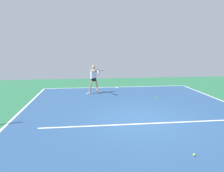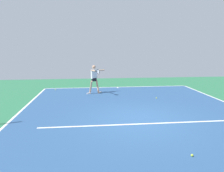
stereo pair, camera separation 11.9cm
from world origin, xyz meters
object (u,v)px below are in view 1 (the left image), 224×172
at_px(tennis_ball_near_service_line, 194,155).
at_px(tennis_ball_near_player, 55,90).
at_px(tennis_ball_centre_court, 156,98).
at_px(tennis_player, 94,77).

bearing_deg(tennis_ball_near_service_line, tennis_ball_near_player, -61.53).
distance_m(tennis_ball_centre_court, tennis_ball_near_service_line, 6.23).
xyz_separation_m(tennis_ball_centre_court, tennis_ball_near_service_line, (1.05, 6.14, 0.00)).
distance_m(tennis_ball_centre_court, tennis_ball_near_player, 6.64).
distance_m(tennis_ball_near_player, tennis_ball_near_service_line, 10.32).
bearing_deg(tennis_player, tennis_ball_centre_court, 128.55).
height_order(tennis_player, tennis_ball_near_player, tennis_player).
bearing_deg(tennis_ball_near_player, tennis_ball_centre_court, 153.86).
bearing_deg(tennis_player, tennis_ball_near_service_line, 81.44).
xyz_separation_m(tennis_player, tennis_ball_near_player, (2.58, -1.26, -0.97)).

